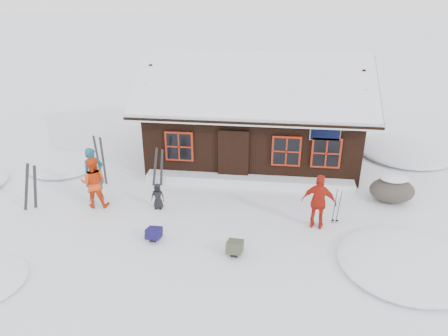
{
  "coord_description": "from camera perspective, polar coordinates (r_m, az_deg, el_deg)",
  "views": [
    {
      "loc": [
        2.27,
        -12.08,
        7.42
      ],
      "look_at": [
        0.74,
        0.87,
        1.3
      ],
      "focal_mm": 35.0,
      "sensor_mm": 36.0,
      "label": 1
    }
  ],
  "objects": [
    {
      "name": "ski_pair_mid",
      "position": [
        16.61,
        -15.82,
        0.95
      ],
      "size": [
        0.46,
        0.28,
        1.86
      ],
      "rotation": [
        0.0,
        0.0,
        -0.53
      ],
      "color": "black",
      "rests_on": "ground"
    },
    {
      "name": "ski_pair_left",
      "position": [
        15.58,
        -23.92,
        -2.32
      ],
      "size": [
        0.7,
        0.23,
        1.69
      ],
      "rotation": [
        0.0,
        0.0,
        0.1
      ],
      "color": "black",
      "rests_on": "ground"
    },
    {
      "name": "skier_teal",
      "position": [
        15.37,
        -16.61,
        -0.85
      ],
      "size": [
        0.81,
        0.83,
        1.91
      ],
      "primitive_type": "imported",
      "rotation": [
        0.0,
        0.0,
        0.84
      ],
      "color": "navy",
      "rests_on": "ground"
    },
    {
      "name": "snow_mounds",
      "position": [
        15.81,
        3.71,
        -2.91
      ],
      "size": [
        20.6,
        13.2,
        0.48
      ],
      "color": "white",
      "rests_on": "ground"
    },
    {
      "name": "ground",
      "position": [
        14.36,
        -3.37,
        -6.02
      ],
      "size": [
        120.0,
        120.0,
        0.0
      ],
      "primitive_type": "plane",
      "color": "white",
      "rests_on": "ground"
    },
    {
      "name": "backpack_olive",
      "position": [
        12.46,
        1.42,
        -10.51
      ],
      "size": [
        0.48,
        0.61,
        0.31
      ],
      "primitive_type": "cube",
      "rotation": [
        0.0,
        0.0,
        -0.08
      ],
      "color": "#3E402E",
      "rests_on": "ground"
    },
    {
      "name": "snow_drift",
      "position": [
        16.08,
        3.26,
        -1.69
      ],
      "size": [
        7.6,
        0.6,
        0.35
      ],
      "primitive_type": "cube",
      "color": "white",
      "rests_on": "ground"
    },
    {
      "name": "mountain_hut",
      "position": [
        18.05,
        3.95,
        6.19
      ],
      "size": [
        8.9,
        6.09,
        4.42
      ],
      "color": "black",
      "rests_on": "ground"
    },
    {
      "name": "ski_pair_right",
      "position": [
        15.93,
        -8.57,
        -0.0
      ],
      "size": [
        0.54,
        0.18,
        1.55
      ],
      "rotation": [
        0.0,
        0.0,
        -0.16
      ],
      "color": "black",
      "rests_on": "ground"
    },
    {
      "name": "boulder",
      "position": [
        15.94,
        21.09,
        -2.64
      ],
      "size": [
        1.5,
        1.12,
        0.87
      ],
      "color": "#484139",
      "rests_on": "ground"
    },
    {
      "name": "skier_orange_left",
      "position": [
        15.01,
        -16.67,
        -1.8
      ],
      "size": [
        0.95,
        0.79,
        1.78
      ],
      "primitive_type": "imported",
      "rotation": [
        0.0,
        0.0,
        3.29
      ],
      "color": "red",
      "rests_on": "ground"
    },
    {
      "name": "skier_crouched",
      "position": [
        14.61,
        -8.64,
        -3.66
      ],
      "size": [
        0.44,
        0.29,
        0.91
      ],
      "primitive_type": "imported",
      "rotation": [
        0.0,
        0.0,
        0.01
      ],
      "color": "black",
      "rests_on": "ground"
    },
    {
      "name": "skier_orange_right",
      "position": [
        13.52,
        12.3,
        -4.35
      ],
      "size": [
        1.12,
        0.65,
        1.79
      ],
      "primitive_type": "imported",
      "rotation": [
        0.0,
        0.0,
        2.92
      ],
      "color": "#AF1E12",
      "rests_on": "ground"
    },
    {
      "name": "backpack_blue",
      "position": [
        13.21,
        -9.12,
        -8.63
      ],
      "size": [
        0.41,
        0.54,
        0.29
      ],
      "primitive_type": "cube",
      "rotation": [
        0.0,
        0.0,
        -0.01
      ],
      "color": "#140F43",
      "rests_on": "ground"
    },
    {
      "name": "ski_poles",
      "position": [
        14.04,
        14.5,
        -4.97
      ],
      "size": [
        0.22,
        0.11,
        1.21
      ],
      "color": "black",
      "rests_on": "ground"
    }
  ]
}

